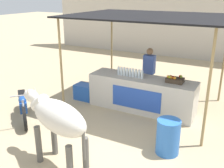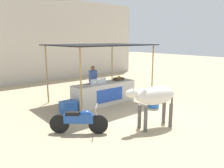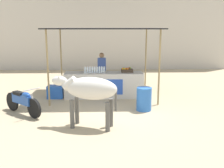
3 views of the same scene
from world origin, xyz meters
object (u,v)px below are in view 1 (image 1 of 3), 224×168
object	(u,v)px
fruit_crate	(175,80)
motorcycle_parked	(23,104)
stall_counter	(142,94)
cow	(57,118)
cooler_box	(85,92)
water_barrel	(168,137)
vendor_behind_counter	(149,74)

from	to	relation	value
fruit_crate	motorcycle_parked	size ratio (longest dim) A/B	0.31
stall_counter	cow	xyz separation A→B (m)	(-0.41, -3.16, 0.55)
fruit_crate	motorcycle_parked	world-z (taller)	fruit_crate
fruit_crate	cow	size ratio (longest dim) A/B	0.24
fruit_crate	cooler_box	bearing A→B (deg)	-176.98
fruit_crate	water_barrel	xyz separation A→B (m)	(0.40, -1.79, -0.66)
fruit_crate	cow	world-z (taller)	cow
fruit_crate	cooler_box	xyz separation A→B (m)	(-2.76, -0.15, -0.80)
vendor_behind_counter	cooler_box	world-z (taller)	vendor_behind_counter
cooler_box	water_barrel	size ratio (longest dim) A/B	0.79
stall_counter	water_barrel	world-z (taller)	stall_counter
fruit_crate	water_barrel	bearing A→B (deg)	-77.34
cooler_box	cow	world-z (taller)	cow
fruit_crate	water_barrel	world-z (taller)	fruit_crate
water_barrel	fruit_crate	bearing A→B (deg)	102.66
fruit_crate	stall_counter	bearing A→B (deg)	-176.92
fruit_crate	vendor_behind_counter	size ratio (longest dim) A/B	0.27
vendor_behind_counter	water_barrel	xyz separation A→B (m)	(1.38, -2.50, -0.47)
vendor_behind_counter	cooler_box	size ratio (longest dim) A/B	2.75
stall_counter	fruit_crate	distance (m)	1.05
fruit_crate	vendor_behind_counter	bearing A→B (deg)	144.12
fruit_crate	vendor_behind_counter	world-z (taller)	vendor_behind_counter
water_barrel	motorcycle_parked	distance (m)	3.83
fruit_crate	vendor_behind_counter	distance (m)	1.22
stall_counter	vendor_behind_counter	distance (m)	0.84
vendor_behind_counter	stall_counter	bearing A→B (deg)	-83.75
cooler_box	motorcycle_parked	size ratio (longest dim) A/B	0.43
cow	stall_counter	bearing A→B (deg)	82.68
cow	motorcycle_parked	xyz separation A→B (m)	(-2.12, 1.13, -0.61)
cow	fruit_crate	bearing A→B (deg)	67.97
cooler_box	stall_counter	bearing A→B (deg)	2.99
fruit_crate	vendor_behind_counter	xyz separation A→B (m)	(-0.97, 0.70, -0.19)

